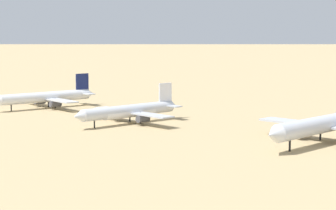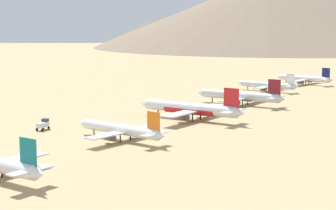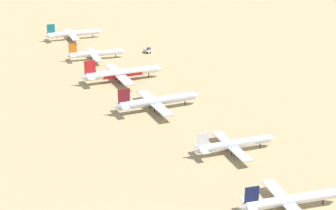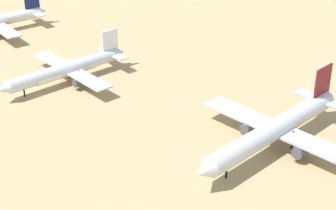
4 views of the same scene
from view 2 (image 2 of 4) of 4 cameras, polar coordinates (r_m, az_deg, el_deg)
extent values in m
plane|color=tan|center=(247.83, 4.50, -0.59)|extent=(1800.00, 1800.00, 0.00)
cylinder|color=silver|center=(359.26, 13.31, 2.58)|extent=(32.26, 7.59, 3.39)
cone|color=silver|center=(367.63, 10.89, 2.78)|extent=(3.27, 3.67, 3.32)
cone|color=silver|center=(351.63, 15.80, 2.37)|extent=(2.88, 3.35, 3.05)
cube|color=#141E51|center=(352.63, 15.36, 3.05)|extent=(4.90, 0.96, 6.24)
cube|color=silver|center=(352.73, 15.41, 2.46)|extent=(4.24, 10.98, 0.32)
cube|color=silver|center=(358.70, 13.49, 2.47)|extent=(8.41, 30.63, 0.40)
cylinder|color=#4C4C54|center=(354.44, 12.98, 2.22)|extent=(3.98, 2.53, 2.05)
cylinder|color=#4C4C54|center=(363.88, 13.78, 2.35)|extent=(3.98, 2.53, 2.05)
cylinder|color=black|center=(365.23, 11.60, 2.41)|extent=(0.39, 0.39, 3.41)
cylinder|color=black|center=(356.39, 13.44, 2.20)|extent=(0.39, 0.39, 3.41)
cylinder|color=black|center=(360.49, 13.78, 2.26)|extent=(0.39, 0.39, 3.41)
cylinder|color=silver|center=(319.32, 9.77, 1.97)|extent=(31.36, 5.17, 3.30)
cone|color=silver|center=(327.33, 7.12, 2.18)|extent=(2.96, 3.39, 3.23)
cone|color=silver|center=(312.10, 12.52, 1.75)|extent=(2.60, 3.11, 2.97)
cube|color=white|center=(312.98, 12.02, 2.50)|extent=(4.78, 0.59, 6.07)
cube|color=#B6BBC5|center=(313.14, 12.09, 1.85)|extent=(3.40, 10.55, 0.31)
cube|color=#B6BBC5|center=(318.80, 9.98, 1.85)|extent=(6.10, 29.69, 0.39)
cylinder|color=#4C4C54|center=(314.65, 9.43, 1.56)|extent=(3.76, 2.21, 1.99)
cylinder|color=#4C4C54|center=(323.87, 10.28, 1.73)|extent=(3.76, 2.21, 1.99)
cylinder|color=black|center=(325.06, 7.90, 1.77)|extent=(0.38, 0.38, 3.31)
cylinder|color=black|center=(316.57, 9.92, 1.55)|extent=(0.38, 0.38, 3.31)
cylinder|color=black|center=(320.58, 10.29, 1.63)|extent=(0.38, 0.38, 3.31)
cylinder|color=white|center=(319.35, 9.77, 1.93)|extent=(17.34, 4.33, 3.30)
cylinder|color=silver|center=(265.36, 7.13, 0.93)|extent=(38.09, 4.22, 4.02)
cone|color=silver|center=(275.15, 3.27, 1.24)|extent=(3.40, 3.96, 3.94)
cone|color=silver|center=(256.97, 11.22, 0.59)|extent=(2.98, 3.63, 3.62)
cube|color=maroon|center=(257.85, 10.47, 1.69)|extent=(5.82, 0.40, 7.40)
cube|color=#B6BBC5|center=(258.12, 10.58, 0.73)|extent=(3.45, 12.71, 0.38)
cube|color=#B6BBC5|center=(264.76, 7.43, 0.75)|extent=(5.47, 35.98, 0.48)
cylinder|color=#4C4C54|center=(259.70, 6.64, 0.29)|extent=(4.45, 2.46, 2.43)
cylinder|color=#4C4C54|center=(270.97, 7.86, 0.61)|extent=(4.45, 2.46, 2.43)
cylinder|color=black|center=(272.37, 4.40, 0.64)|extent=(0.47, 0.47, 4.04)
cylinder|color=black|center=(262.08, 7.37, 0.30)|extent=(0.47, 0.47, 4.04)
cylinder|color=black|center=(266.98, 7.89, 0.43)|extent=(0.47, 0.47, 4.04)
cylinder|color=silver|center=(223.98, 2.23, -0.30)|extent=(40.70, 4.99, 4.29)
cone|color=silver|center=(236.34, -2.32, 0.15)|extent=(3.68, 4.26, 4.20)
cone|color=silver|center=(213.30, 7.22, -0.80)|extent=(3.23, 3.91, 3.86)
cube|color=red|center=(214.43, 6.28, 0.62)|extent=(6.21, 0.50, 7.90)
cube|color=silver|center=(214.77, 6.42, -0.61)|extent=(3.84, 13.60, 0.41)
cube|color=silver|center=(223.21, 2.60, -0.53)|extent=(6.30, 38.47, 0.51)
cylinder|color=#4C4C54|center=(218.28, 1.46, -1.14)|extent=(4.78, 2.68, 2.60)
cylinder|color=#4C4C54|center=(229.63, 3.29, -0.68)|extent=(4.78, 2.68, 2.60)
cylinder|color=black|center=(232.84, -0.99, -0.61)|extent=(0.50, 0.50, 4.31)
cylinder|color=black|center=(220.45, 2.44, -1.13)|extent=(0.50, 0.50, 4.31)
cylinder|color=black|center=(225.39, 3.23, -0.92)|extent=(0.50, 0.50, 4.31)
cylinder|color=red|center=(224.03, 2.23, -0.39)|extent=(22.42, 4.68, 4.30)
cylinder|color=white|center=(186.21, -4.75, -2.40)|extent=(32.47, 6.70, 3.41)
cone|color=white|center=(198.63, -8.41, -1.79)|extent=(3.20, 3.62, 3.34)
cone|color=white|center=(174.78, -0.63, -3.08)|extent=(2.81, 3.31, 3.07)
cube|color=orange|center=(176.09, -1.44, -1.68)|extent=(4.94, 0.82, 6.28)
cube|color=silver|center=(176.42, -1.30, -2.86)|extent=(3.96, 11.00, 0.32)
cube|color=silver|center=(185.40, -4.45, -2.63)|extent=(7.59, 30.80, 0.40)
cylinder|color=#4C4C54|center=(182.37, -5.78, -3.23)|extent=(3.96, 2.44, 2.06)
cylinder|color=#4C4C54|center=(189.97, -3.48, -2.74)|extent=(3.96, 2.44, 2.06)
cylinder|color=black|center=(195.17, -7.34, -2.56)|extent=(0.39, 0.39, 3.43)
cylinder|color=black|center=(183.43, -4.74, -3.22)|extent=(0.39, 0.39, 3.43)
cylinder|color=black|center=(186.74, -3.75, -3.00)|extent=(0.39, 0.39, 3.43)
cone|color=white|center=(134.01, -12.62, -6.67)|extent=(2.91, 3.49, 3.37)
cube|color=#14727F|center=(135.58, -13.67, -4.63)|extent=(5.43, 0.59, 6.89)
cube|color=silver|center=(136.09, -13.45, -6.31)|extent=(3.69, 11.95, 0.35)
cylinder|color=#4C4C54|center=(151.92, -15.55, -5.78)|extent=(4.24, 2.45, 2.27)
cylinder|color=black|center=(148.63, -16.13, -6.21)|extent=(0.43, 0.43, 3.76)
cube|color=silver|center=(208.43, -12.30, -1.92)|extent=(3.42, 5.59, 1.70)
cube|color=#333338|center=(209.60, -12.06, -1.47)|extent=(2.42, 2.22, 1.10)
cylinder|color=black|center=(210.93, -12.26, -2.18)|extent=(0.59, 1.15, 1.10)
cylinder|color=black|center=(209.71, -11.73, -2.23)|extent=(0.59, 1.15, 1.10)
cylinder|color=black|center=(207.67, -12.84, -2.37)|extent=(0.59, 1.15, 1.10)
cylinder|color=black|center=(206.43, -12.31, -2.41)|extent=(0.59, 1.15, 1.10)
cone|color=#7A6854|center=(866.91, 10.17, 9.13)|extent=(520.45, 520.45, 104.68)
cone|color=#70604C|center=(1058.34, 1.58, 8.23)|extent=(304.11, 304.11, 72.72)
camera|label=1|loc=(295.75, -23.98, 5.36)|focal=69.77mm
camera|label=3|loc=(470.03, 31.43, 14.59)|focal=59.54mm
camera|label=4|loc=(271.11, -14.23, 12.62)|focal=59.83mm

